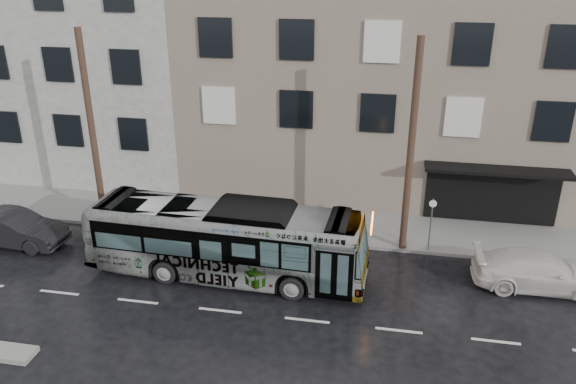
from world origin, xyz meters
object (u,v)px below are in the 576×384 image
Objects in this scene: white_sedan at (539,271)px; dark_sedan at (13,229)px; utility_pole_rear at (92,131)px; sign_post at (431,225)px; utility_pole_front at (411,149)px; bus at (226,240)px.

white_sedan is 1.06× the size of dark_sedan.
utility_pole_rear is 3.75× the size of sign_post.
utility_pole_front and utility_pole_rear have the same top height.
white_sedan is 22.08m from dark_sedan.
utility_pole_front reaches higher than dark_sedan.
utility_pole_front is at bearing 66.84° from white_sedan.
utility_pole_rear is 1.82× the size of white_sedan.
white_sedan is at bearing -86.17° from dark_sedan.
utility_pole_front is 0.81× the size of bus.
utility_pole_front reaches higher than bus.
white_sedan is at bearing -6.00° from utility_pole_rear.
sign_post is 18.23m from dark_sedan.
utility_pole_front is at bearing 180.00° from sign_post.
utility_pole_rear is at bearing 67.03° from bus.
sign_post reaches higher than white_sedan.
bus is at bearing -91.91° from dark_sedan.
dark_sedan is at bearing -171.32° from utility_pole_front.
sign_post is 4.55m from white_sedan.
utility_pole_front is 1.93× the size of dark_sedan.
utility_pole_front reaches higher than white_sedan.
dark_sedan is at bearing 88.05° from bus.
utility_pole_front is 8.30m from bus.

